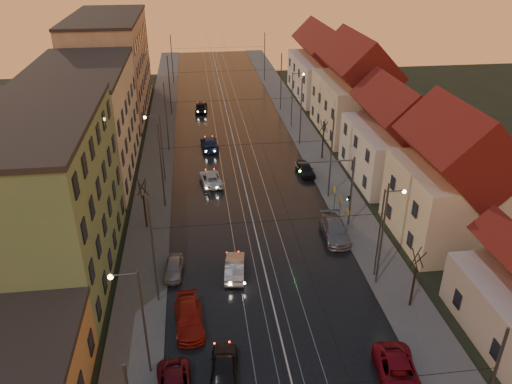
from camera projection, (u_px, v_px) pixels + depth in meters
name	position (u px, v px, depth m)	size (l,w,h in m)	color
ground	(292.00, 383.00, 31.17)	(160.00, 160.00, 0.00)	black
road	(235.00, 145.00, 66.41)	(16.00, 120.00, 0.04)	black
sidewalk_left	(159.00, 148.00, 65.26)	(4.00, 120.00, 0.15)	#4C4C4C
sidewalk_right	(308.00, 141.00, 67.52)	(4.00, 120.00, 0.15)	#4C4C4C
tram_rail_0	(218.00, 146.00, 66.15)	(0.06, 120.00, 0.03)	gray
tram_rail_1	(229.00, 145.00, 66.31)	(0.06, 120.00, 0.03)	gray
tram_rail_2	(240.00, 145.00, 66.48)	(0.06, 120.00, 0.03)	gray
tram_rail_3	(251.00, 144.00, 66.64)	(0.06, 120.00, 0.03)	gray
apartment_left_1	(38.00, 203.00, 38.55)	(10.00, 18.00, 13.00)	#5C8756
apartment_left_2	(84.00, 123.00, 56.40)	(10.00, 20.00, 12.00)	beige
apartment_left_3	(111.00, 65.00, 77.09)	(10.00, 24.00, 14.00)	#967860
house_right_1	(451.00, 184.00, 43.81)	(8.67, 10.20, 10.80)	beige
house_right_2	(395.00, 139.00, 55.64)	(9.18, 12.24, 9.20)	silver
house_right_3	(355.00, 92.00, 68.32)	(9.18, 14.28, 11.50)	beige
house_right_4	(323.00, 67.00, 84.53)	(9.18, 16.32, 10.00)	silver
catenary_pole_l_1	(153.00, 252.00, 36.07)	(0.16, 0.16, 9.00)	#595B60
catenary_pole_r_1	(382.00, 236.00, 38.01)	(0.16, 0.16, 9.00)	#595B60
catenary_pole_l_2	(162.00, 167.00, 49.28)	(0.16, 0.16, 9.00)	#595B60
catenary_pole_r_2	(331.00, 158.00, 51.23)	(0.16, 0.16, 9.00)	#595B60
catenary_pole_l_3	(166.00, 118.00, 62.50)	(0.16, 0.16, 9.00)	#595B60
catenary_pole_r_3	(301.00, 113.00, 64.44)	(0.16, 0.16, 9.00)	#595B60
catenary_pole_l_4	(169.00, 86.00, 75.72)	(0.16, 0.16, 9.00)	#595B60
catenary_pole_r_4	(281.00, 82.00, 77.66)	(0.16, 0.16, 9.00)	#595B60
catenary_pole_l_5	(172.00, 60.00, 91.58)	(0.16, 0.16, 9.00)	#595B60
catenary_pole_r_5	(265.00, 57.00, 93.52)	(0.16, 0.16, 9.00)	#595B60
street_lamp_0	(138.00, 314.00, 29.66)	(1.75, 0.32, 8.00)	#595B60
street_lamp_1	(384.00, 225.00, 38.77)	(1.75, 0.32, 8.00)	#595B60
street_lamp_2	(159.00, 142.00, 54.34)	(1.75, 0.32, 8.00)	#595B60
street_lamp_3	(294.00, 94.00, 70.49)	(1.75, 0.32, 8.00)	#595B60
traffic_light_mast	(342.00, 184.00, 45.82)	(5.30, 0.32, 7.20)	#595B60
bare_tree_0	(144.00, 205.00, 46.51)	(1.09, 1.09, 5.11)	black
bare_tree_1	(414.00, 280.00, 36.47)	(1.09, 1.09, 5.11)	black
bare_tree_2	(323.00, 141.00, 61.17)	(1.09, 1.09, 5.11)	black
driving_car_0	(224.00, 367.00, 31.41)	(1.72, 4.28, 1.46)	black
driving_car_1	(235.00, 267.00, 40.84)	(1.54, 4.42, 1.46)	#A7A7AD
driving_car_2	(211.00, 179.00, 55.83)	(2.19, 4.75, 1.32)	silver
driving_car_3	(209.00, 143.00, 65.00)	(2.09, 5.14, 1.49)	navy
driving_car_4	(201.00, 107.00, 78.84)	(1.84, 4.59, 1.56)	black
parked_left_2	(189.00, 318.00, 35.42)	(1.97, 4.84, 1.40)	maroon
parked_left_3	(174.00, 268.00, 40.95)	(1.46, 3.62, 1.23)	#A1A2A6
parked_right_0	(399.00, 375.00, 30.82)	(2.45, 5.31, 1.48)	maroon
parked_right_1	(335.00, 230.00, 45.88)	(2.16, 5.30, 1.54)	gray
parked_right_2	(305.00, 169.00, 58.03)	(1.64, 4.07, 1.39)	black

